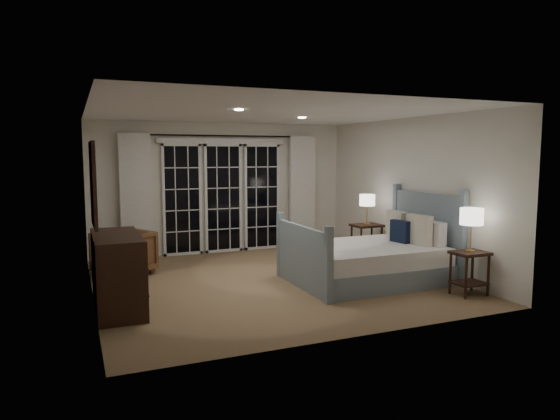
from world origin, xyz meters
name	(u,v)px	position (x,y,z in m)	size (l,w,h in m)	color
floor	(270,281)	(0.00, 0.00, 0.00)	(5.00, 5.00, 0.00)	#8A684A
ceiling	(270,113)	(0.00, 0.00, 2.50)	(5.00, 5.00, 0.00)	white
wall_left	(90,205)	(-2.50, 0.00, 1.25)	(0.02, 5.00, 2.50)	silver
wall_right	(409,193)	(2.50, 0.00, 1.25)	(0.02, 5.00, 2.50)	silver
wall_back	(223,188)	(0.00, 2.50, 1.25)	(5.00, 0.02, 2.50)	silver
wall_front	(360,218)	(0.00, -2.50, 1.25)	(5.00, 0.02, 2.50)	silver
french_doors	(223,196)	(0.00, 2.46, 1.09)	(2.50, 0.04, 2.20)	black
curtain_rod	(223,136)	(0.00, 2.40, 2.25)	(0.03, 0.03, 3.50)	black
curtain_left	(136,196)	(-1.65, 2.38, 1.15)	(0.55, 0.10, 2.25)	white
curtain_right	(302,191)	(1.65, 2.38, 1.15)	(0.55, 0.10, 2.25)	white
downlight_a	(302,118)	(0.80, 0.60, 2.49)	(0.12, 0.12, 0.01)	white
downlight_b	(239,110)	(-0.60, -0.40, 2.49)	(0.12, 0.12, 0.01)	white
bed	(371,259)	(1.42, -0.55, 0.33)	(2.23, 1.60, 1.30)	slate
nightstand_left	(470,267)	(2.21, -1.74, 0.39)	(0.46, 0.37, 0.60)	#321910
nightstand_right	(367,237)	(2.13, 0.69, 0.43)	(0.51, 0.40, 0.66)	#321910
lamp_left	(472,217)	(2.21, -1.74, 1.07)	(0.30, 0.30, 0.59)	tan
lamp_right	(367,201)	(2.13, 0.69, 1.08)	(0.28, 0.28, 0.53)	tan
armchair	(124,253)	(-1.99, 1.23, 0.35)	(0.76, 0.78, 0.71)	brown
dresser	(118,272)	(-2.23, -0.58, 0.47)	(0.56, 1.32, 0.93)	#321910
mirror	(93,184)	(-2.47, -0.58, 1.55)	(0.05, 0.85, 1.00)	#321910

